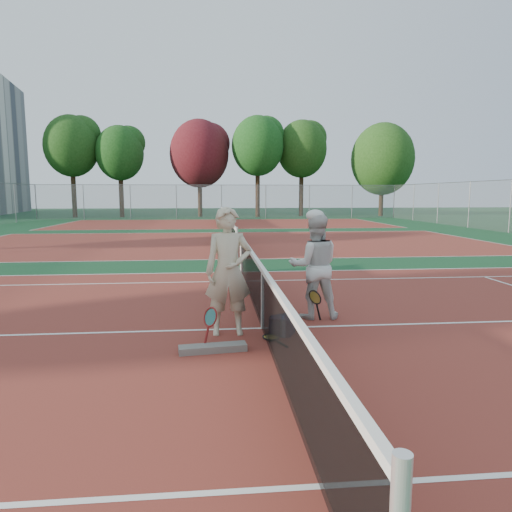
# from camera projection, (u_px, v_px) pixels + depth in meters

# --- Properties ---
(ground) EXTENTS (130.00, 130.00, 0.00)m
(ground) POSITION_uv_depth(u_px,v_px,m) (263.00, 328.00, 7.50)
(ground) COLOR #0F391E
(ground) RESTS_ON ground
(court_main) EXTENTS (23.77, 10.97, 0.01)m
(court_main) POSITION_uv_depth(u_px,v_px,m) (263.00, 328.00, 7.50)
(court_main) COLOR maroon
(court_main) RESTS_ON ground
(court_far_a) EXTENTS (23.77, 10.97, 0.01)m
(court_far_a) POSITION_uv_depth(u_px,v_px,m) (231.00, 242.00, 20.82)
(court_far_a) COLOR maroon
(court_far_a) RESTS_ON ground
(court_far_b) EXTENTS (23.77, 10.97, 0.01)m
(court_far_b) POSITION_uv_depth(u_px,v_px,m) (224.00, 223.00, 34.14)
(court_far_b) COLOR maroon
(court_far_b) RESTS_ON ground
(net_main) EXTENTS (0.10, 10.98, 1.02)m
(net_main) POSITION_uv_depth(u_px,v_px,m) (263.00, 298.00, 7.43)
(net_main) COLOR black
(net_main) RESTS_ON ground
(net_far_a) EXTENTS (0.10, 10.98, 1.02)m
(net_far_a) POSITION_uv_depth(u_px,v_px,m) (230.00, 231.00, 20.75)
(net_far_a) COLOR black
(net_far_a) RESTS_ON ground
(net_far_b) EXTENTS (0.10, 10.98, 1.02)m
(net_far_b) POSITION_uv_depth(u_px,v_px,m) (223.00, 217.00, 34.07)
(net_far_b) COLOR black
(net_far_b) RESTS_ON ground
(fence_back) EXTENTS (32.00, 0.06, 3.00)m
(fence_back) POSITION_uv_depth(u_px,v_px,m) (221.00, 202.00, 40.84)
(fence_back) COLOR slate
(fence_back) RESTS_ON ground
(player_a) EXTENTS (0.74, 0.50, 2.00)m
(player_a) POSITION_uv_depth(u_px,v_px,m) (228.00, 272.00, 7.08)
(player_a) COLOR beige
(player_a) RESTS_ON ground
(player_b) EXTENTS (0.94, 0.75, 1.86)m
(player_b) POSITION_uv_depth(u_px,v_px,m) (314.00, 266.00, 8.06)
(player_b) COLOR silver
(player_b) RESTS_ON ground
(racket_red) EXTENTS (0.35, 0.34, 0.58)m
(racket_red) POSITION_uv_depth(u_px,v_px,m) (211.00, 328.00, 6.54)
(racket_red) COLOR maroon
(racket_red) RESTS_ON ground
(racket_black_held) EXTENTS (0.38, 0.38, 0.56)m
(racket_black_held) POSITION_uv_depth(u_px,v_px,m) (315.00, 306.00, 7.83)
(racket_black_held) COLOR black
(racket_black_held) RESTS_ON ground
(racket_spare) EXTENTS (0.49, 0.66, 0.05)m
(racket_spare) POSITION_uv_depth(u_px,v_px,m) (271.00, 338.00, 6.94)
(racket_spare) COLOR black
(racket_spare) RESTS_ON ground
(sports_bag_navy) EXTENTS (0.40, 0.36, 0.27)m
(sports_bag_navy) POSITION_uv_depth(u_px,v_px,m) (283.00, 324.00, 7.30)
(sports_bag_navy) COLOR black
(sports_bag_navy) RESTS_ON ground
(sports_bag_purple) EXTENTS (0.41, 0.36, 0.28)m
(sports_bag_purple) POSITION_uv_depth(u_px,v_px,m) (282.00, 326.00, 7.14)
(sports_bag_purple) COLOR black
(sports_bag_purple) RESTS_ON ground
(net_cover_canvas) EXTENTS (0.97, 0.34, 0.10)m
(net_cover_canvas) POSITION_uv_depth(u_px,v_px,m) (213.00, 348.00, 6.39)
(net_cover_canvas) COLOR #64605B
(net_cover_canvas) RESTS_ON ground
(water_bottle) EXTENTS (0.09, 0.09, 0.30)m
(water_bottle) POSITION_uv_depth(u_px,v_px,m) (283.00, 328.00, 7.01)
(water_bottle) COLOR silver
(water_bottle) RESTS_ON ground
(tree_back_0) EXTENTS (4.95, 4.95, 9.47)m
(tree_back_0) POSITION_uv_depth(u_px,v_px,m) (71.00, 146.00, 42.33)
(tree_back_0) COLOR #382314
(tree_back_0) RESTS_ON ground
(tree_back_1) EXTENTS (4.46, 4.46, 8.58)m
(tree_back_1) POSITION_uv_depth(u_px,v_px,m) (120.00, 153.00, 42.83)
(tree_back_1) COLOR #382314
(tree_back_1) RESTS_ON ground
(tree_back_maroon) EXTENTS (5.68, 5.68, 9.33)m
(tree_back_maroon) POSITION_uv_depth(u_px,v_px,m) (199.00, 154.00, 43.96)
(tree_back_maroon) COLOR #382314
(tree_back_maroon) RESTS_ON ground
(tree_back_3) EXTENTS (4.95, 4.95, 9.59)m
(tree_back_3) POSITION_uv_depth(u_px,v_px,m) (258.00, 146.00, 43.43)
(tree_back_3) COLOR #382314
(tree_back_3) RESTS_ON ground
(tree_back_4) EXTENTS (4.90, 4.90, 9.42)m
(tree_back_4) POSITION_uv_depth(u_px,v_px,m) (302.00, 149.00, 44.99)
(tree_back_4) COLOR #382314
(tree_back_4) RESTS_ON ground
(tree_back_5) EXTENTS (6.18, 6.18, 9.18)m
(tree_back_5) POSITION_uv_depth(u_px,v_px,m) (383.00, 159.00, 45.19)
(tree_back_5) COLOR #382314
(tree_back_5) RESTS_ON ground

